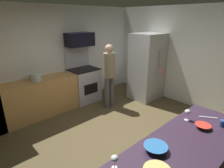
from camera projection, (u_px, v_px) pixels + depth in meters
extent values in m
cube|color=brown|center=(119.00, 138.00, 3.77)|extent=(5.20, 4.80, 0.02)
cube|color=silver|center=(58.00, 57.00, 4.95)|extent=(5.20, 0.12, 2.60)
cube|color=silver|center=(187.00, 57.00, 4.94)|extent=(0.12, 4.80, 2.60)
cube|color=tan|center=(34.00, 100.00, 4.42)|extent=(2.40, 0.60, 0.90)
cube|color=#B3B2B9|center=(84.00, 85.00, 5.31)|extent=(0.76, 0.64, 0.92)
cube|color=black|center=(83.00, 69.00, 5.15)|extent=(0.76, 0.64, 0.03)
cube|color=#B3B2B9|center=(77.00, 56.00, 5.25)|extent=(0.76, 0.06, 0.61)
cube|color=black|center=(91.00, 89.00, 5.09)|extent=(0.44, 0.01, 0.28)
cube|color=black|center=(80.00, 40.00, 4.95)|extent=(0.74, 0.38, 0.36)
cube|color=#B5B5B6|center=(147.00, 67.00, 5.37)|extent=(0.88, 0.72, 1.89)
cylinder|color=#B5B5B6|center=(157.00, 66.00, 5.06)|extent=(0.02, 0.02, 0.85)
cylinder|color=#B5B5B6|center=(159.00, 66.00, 5.11)|extent=(0.02, 0.02, 0.85)
cube|color=pink|center=(161.00, 72.00, 5.25)|extent=(0.20, 0.01, 0.26)
cylinder|color=#505050|center=(107.00, 93.00, 4.91)|extent=(0.14, 0.14, 0.84)
cylinder|color=#505050|center=(112.00, 91.00, 5.02)|extent=(0.14, 0.14, 0.84)
cylinder|color=gray|center=(109.00, 65.00, 4.71)|extent=(0.30, 0.30, 0.62)
sphere|color=tan|center=(109.00, 48.00, 4.57)|extent=(0.20, 0.20, 0.20)
cone|color=red|center=(203.00, 126.00, 2.47)|extent=(0.20, 0.20, 0.05)
cone|color=#2C6CB2|center=(155.00, 148.00, 2.05)|extent=(0.27, 0.27, 0.07)
cylinder|color=silver|center=(186.00, 120.00, 2.68)|extent=(0.06, 0.06, 0.01)
cylinder|color=silver|center=(187.00, 117.00, 2.66)|extent=(0.01, 0.01, 0.10)
ellipsoid|color=silver|center=(188.00, 112.00, 2.63)|extent=(0.08, 0.08, 0.07)
cylinder|color=silver|center=(115.00, 168.00, 1.83)|extent=(0.06, 0.06, 0.01)
cylinder|color=silver|center=(115.00, 164.00, 1.81)|extent=(0.01, 0.01, 0.08)
ellipsoid|color=silver|center=(115.00, 158.00, 1.79)|extent=(0.08, 0.08, 0.07)
cylinder|color=#304988|center=(222.00, 123.00, 2.51)|extent=(0.08, 0.08, 0.09)
cube|color=#B7BABF|center=(208.00, 117.00, 2.74)|extent=(0.17, 0.22, 0.01)
cylinder|color=#B2C3B6|center=(35.00, 77.00, 4.31)|extent=(0.27, 0.27, 0.18)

